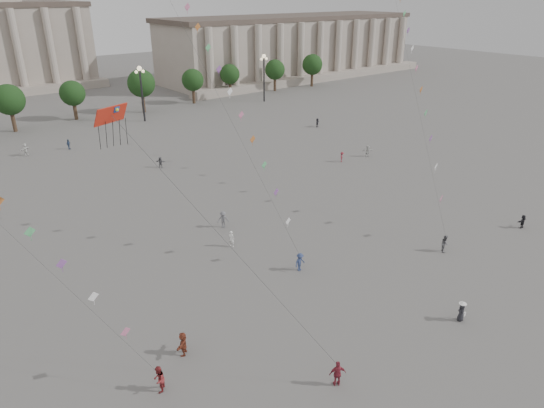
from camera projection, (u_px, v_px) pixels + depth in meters
ground at (361, 325)px, 37.52m from camera, size 360.00×360.00×0.00m
hall_east at (294, 47)px, 144.08m from camera, size 84.00×26.22×17.20m
tree_row at (49, 97)px, 91.02m from camera, size 137.12×5.12×8.00m
lamp_post_mid_east at (141, 84)px, 93.10m from camera, size 2.00×0.90×10.65m
lamp_post_far_east at (264, 69)px, 110.28m from camera, size 2.00×0.90×10.65m
person_crowd_0 at (69, 144)px, 78.76m from camera, size 1.00×0.94×1.65m
person_crowd_3 at (523, 221)px, 52.57m from camera, size 1.43×0.54×1.51m
person_crowd_4 at (25, 150)px, 75.65m from camera, size 1.80×1.48×1.93m
person_crowd_6 at (223, 219)px, 52.56m from camera, size 1.43×1.25×1.92m
person_crowd_7 at (368, 151)px, 75.26m from camera, size 1.68×1.35×1.79m
person_crowd_8 at (342, 157)px, 72.93m from camera, size 1.13×1.06×1.54m
person_crowd_9 at (317, 123)px, 91.70m from camera, size 1.48×1.34×1.64m
person_crowd_12 at (160, 162)px, 70.60m from camera, size 1.35×1.42×1.61m
person_crowd_13 at (231, 239)px, 48.68m from camera, size 0.63×0.75×1.74m
tourist_0 at (338, 374)px, 31.42m from camera, size 1.20×0.96×1.91m
tourist_2 at (183, 344)px, 34.15m from camera, size 1.56×1.58×1.82m
kite_flyer_0 at (159, 379)px, 30.94m from camera, size 1.15×1.18×1.91m
kite_flyer_1 at (300, 262)px, 44.46m from camera, size 1.21×0.77×1.78m
kite_flyer_2 at (445, 243)px, 47.77m from camera, size 1.07×1.04×1.74m
hat_person at (461, 312)px, 37.70m from camera, size 0.81×0.60×1.69m
dragon_kite at (115, 130)px, 27.42m from camera, size 5.53×5.80×20.77m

